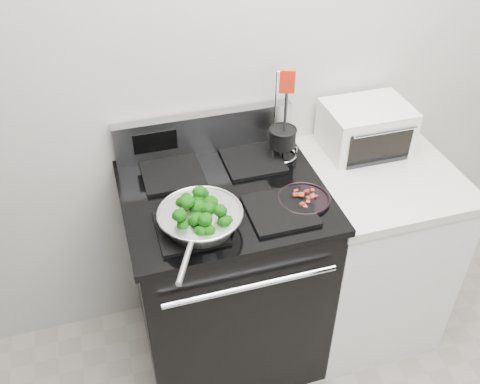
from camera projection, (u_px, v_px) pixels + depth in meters
name	position (u px, v px, depth m)	size (l,w,h in m)	color
back_wall	(272.00, 51.00, 2.15)	(4.00, 0.02, 2.70)	beige
gas_range	(226.00, 274.00, 2.36)	(0.79, 0.69, 1.13)	black
counter	(365.00, 248.00, 2.53)	(0.62, 0.68, 0.92)	white
skillet	(200.00, 218.00, 1.88)	(0.31, 0.46, 0.07)	silver
broccoli_pile	(200.00, 214.00, 1.87)	(0.24, 0.24, 0.08)	black
bacon_plate	(304.00, 197.00, 2.03)	(0.20, 0.20, 0.04)	black
utensil_holder	(282.00, 142.00, 2.23)	(0.13, 0.13, 0.40)	silver
toaster_oven	(366.00, 128.00, 2.31)	(0.36, 0.28, 0.20)	white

